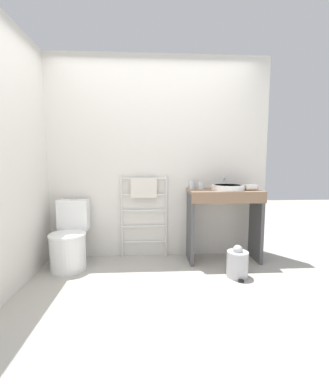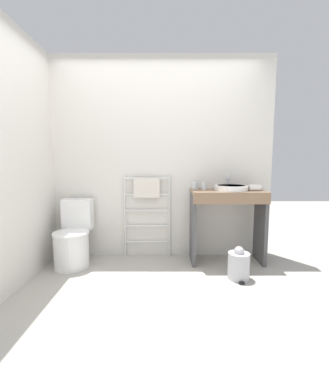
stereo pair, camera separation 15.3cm
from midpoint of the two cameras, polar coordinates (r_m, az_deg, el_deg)
The scene contains 12 objects.
ground_plane at distance 2.36m, azimuth -0.24°, elevation -24.92°, with size 12.00×12.00×0.00m, color #A8A399.
wall_back at distance 3.37m, azimuth -0.17°, elevation 7.46°, with size 2.93×0.12×2.56m, color silver.
wall_side at distance 3.01m, azimuth -28.22°, elevation 6.75°, with size 0.12×1.94×2.56m, color silver.
toilet at distance 3.28m, azimuth -18.39°, elevation -10.04°, with size 0.41×0.56×0.79m.
towel_radiator at distance 3.30m, azimuth -2.65°, elevation -1.59°, with size 0.60×0.06×1.07m.
vanity_counter at distance 3.25m, azimuth 15.04°, elevation -4.93°, with size 0.88×0.44×0.89m.
sink_basin at distance 3.22m, azimuth 15.90°, elevation 0.93°, with size 0.40×0.40×0.06m.
faucet at distance 3.38m, azimuth 15.12°, elevation 2.33°, with size 0.02×0.10×0.15m.
cup_near_wall at distance 3.28m, azimuth 8.11°, elevation 1.51°, with size 0.06×0.06×0.10m.
cup_near_edge at distance 3.23m, azimuth 10.11°, elevation 1.38°, with size 0.06×0.06×0.10m.
hair_dryer at distance 3.25m, azimuth 20.76°, elevation 0.91°, with size 0.18×0.16×0.08m.
trash_bin at distance 2.95m, azimuth 17.61°, elevation -15.19°, with size 0.23×0.26×0.35m.
Camera 2 is at (0.08, -2.01, 1.24)m, focal length 24.00 mm.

